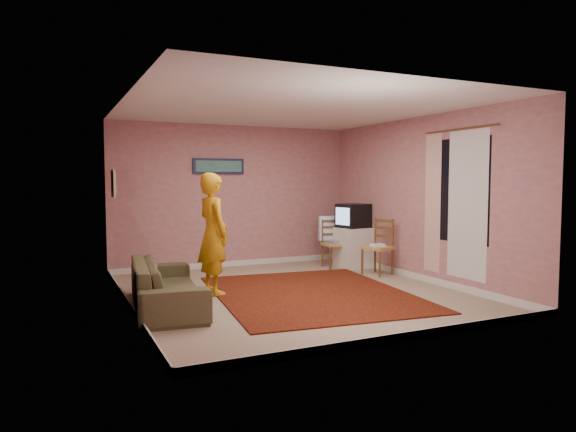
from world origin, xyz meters
name	(u,v)px	position (x,y,z in m)	size (l,w,h in m)	color
ground	(292,292)	(0.00, 0.00, 0.00)	(5.00, 5.00, 0.00)	tan
wall_back	(234,196)	(0.00, 2.50, 1.30)	(4.50, 0.02, 2.60)	tan
wall_front	(403,211)	(0.00, -2.50, 1.30)	(4.50, 0.02, 2.60)	tan
wall_left	(126,205)	(-2.25, 0.00, 1.30)	(0.02, 5.00, 2.60)	tan
wall_right	(420,199)	(2.25, 0.00, 1.30)	(0.02, 5.00, 2.60)	tan
ceiling	(292,108)	(0.00, 0.00, 2.60)	(4.50, 5.00, 0.02)	silver
baseboard_back	(235,263)	(0.00, 2.49, 0.05)	(4.50, 0.02, 0.10)	silver
baseboard_front	(400,338)	(0.00, -2.49, 0.05)	(4.50, 0.02, 0.10)	silver
baseboard_left	(129,305)	(-2.24, 0.00, 0.05)	(0.02, 5.00, 0.10)	silver
baseboard_right	(418,277)	(2.24, 0.00, 0.05)	(0.02, 5.00, 0.10)	silver
window	(461,191)	(2.24, -0.90, 1.45)	(0.01, 1.10, 1.50)	black
curtain_sheer	(467,205)	(2.23, -1.05, 1.25)	(0.01, 0.75, 2.10)	silver
curtain_floral	(433,203)	(2.21, -0.35, 1.25)	(0.01, 0.35, 2.10)	#F3E4CF
curtain_rod	(460,129)	(2.20, -0.90, 2.32)	(0.02, 0.02, 1.40)	brown
picture_back	(219,166)	(-0.30, 2.47, 1.85)	(0.95, 0.04, 0.28)	#15183A
picture_left	(113,183)	(-2.22, 1.60, 1.55)	(0.04, 0.38, 0.42)	#C1B484
area_rug	(311,293)	(0.21, -0.19, 0.01)	(2.59, 3.24, 0.02)	black
tv_cabinet	(353,247)	(1.95, 1.48, 0.36)	(0.57, 0.52, 0.73)	silver
crt_tv	(353,216)	(1.94, 1.48, 0.95)	(0.57, 0.53, 0.44)	black
chair_a	(335,238)	(1.62, 1.58, 0.54)	(0.41, 0.40, 0.48)	tan
dvd_player	(335,242)	(1.62, 1.58, 0.48)	(0.31, 0.22, 0.05)	#A8A8AD
blue_throw	(329,228)	(1.62, 1.77, 0.71)	(0.43, 0.05, 0.45)	#85A3DA
chair_b	(378,241)	(1.90, 0.64, 0.58)	(0.52, 0.53, 0.51)	tan
game_console	(377,245)	(1.90, 0.64, 0.51)	(0.21, 0.16, 0.04)	white
sofa	(167,285)	(-1.80, -0.14, 0.30)	(2.02, 0.79, 0.59)	brown
person	(213,234)	(-1.03, 0.40, 0.85)	(0.62, 0.41, 1.70)	orange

